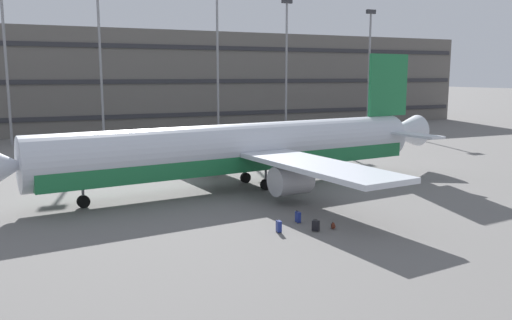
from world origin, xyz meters
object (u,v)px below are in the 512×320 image
object	(u,v)px
suitcase_black	(298,217)
airliner	(246,149)
suitcase_upright	(316,226)
suitcase_navy	(279,226)
backpack_large	(333,226)

from	to	relation	value
suitcase_black	airliner	bearing A→B (deg)	84.25
suitcase_black	suitcase_upright	bearing A→B (deg)	-88.43
suitcase_black	suitcase_upright	distance (m)	2.12
airliner	suitcase_navy	xyz separation A→B (m)	(-3.20, -12.55, -2.86)
suitcase_navy	suitcase_black	xyz separation A→B (m)	(2.07, 1.38, -0.00)
suitcase_navy	suitcase_upright	size ratio (longest dim) A/B	1.06
suitcase_navy	backpack_large	xyz separation A→B (m)	(3.36, -0.78, -0.18)
suitcase_upright	backpack_large	world-z (taller)	suitcase_upright
suitcase_navy	backpack_large	world-z (taller)	suitcase_navy
backpack_large	suitcase_navy	bearing A→B (deg)	166.87
airliner	backpack_large	xyz separation A→B (m)	(0.16, -13.33, -3.04)
airliner	suitcase_black	world-z (taller)	airliner
suitcase_navy	suitcase_black	bearing A→B (deg)	33.64
suitcase_navy	suitcase_upright	world-z (taller)	suitcase_navy
suitcase_upright	airliner	bearing A→B (deg)	85.41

